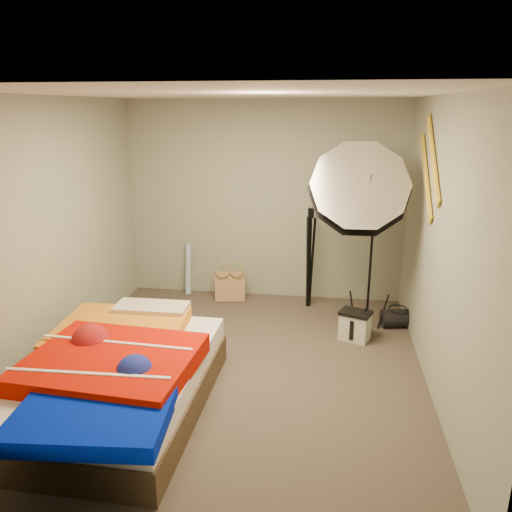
% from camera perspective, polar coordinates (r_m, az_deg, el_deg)
% --- Properties ---
extents(floor, '(4.00, 4.00, 0.00)m').
position_cam_1_polar(floor, '(4.88, -2.24, -12.73)').
color(floor, '#50443D').
rests_on(floor, ground).
extents(ceiling, '(4.00, 4.00, 0.00)m').
position_cam_1_polar(ceiling, '(4.26, -2.63, 18.05)').
color(ceiling, silver).
rests_on(ceiling, wall_back).
extents(wall_back, '(3.50, 0.00, 3.50)m').
position_cam_1_polar(wall_back, '(6.34, 0.94, 6.23)').
color(wall_back, gray).
rests_on(wall_back, floor).
extents(wall_front, '(3.50, 0.00, 3.50)m').
position_cam_1_polar(wall_front, '(2.59, -10.74, -9.89)').
color(wall_front, gray).
rests_on(wall_front, floor).
extents(wall_left, '(0.00, 4.00, 4.00)m').
position_cam_1_polar(wall_left, '(5.03, -22.43, 2.21)').
color(wall_left, gray).
rests_on(wall_left, floor).
extents(wall_right, '(0.00, 4.00, 4.00)m').
position_cam_1_polar(wall_right, '(4.44, 20.39, 0.64)').
color(wall_right, gray).
rests_on(wall_right, floor).
extents(tote_bag, '(0.41, 0.23, 0.39)m').
position_cam_1_polar(tote_bag, '(6.42, -2.99, -3.46)').
color(tote_bag, tan).
rests_on(tote_bag, floor).
extents(wrapping_roll, '(0.08, 0.19, 0.67)m').
position_cam_1_polar(wrapping_roll, '(6.67, -7.74, -1.51)').
color(wrapping_roll, '#5B90BF').
rests_on(wrapping_roll, floor).
extents(camera_case, '(0.35, 0.30, 0.30)m').
position_cam_1_polar(camera_case, '(5.48, 11.24, -7.91)').
color(camera_case, beige).
rests_on(camera_case, floor).
extents(duffel_bag, '(0.37, 0.27, 0.21)m').
position_cam_1_polar(duffel_bag, '(5.90, 15.79, -6.86)').
color(duffel_bag, black).
rests_on(duffel_bag, floor).
extents(wall_stripe_upper, '(0.02, 0.91, 0.78)m').
position_cam_1_polar(wall_stripe_upper, '(4.89, 19.60, 10.49)').
color(wall_stripe_upper, gold).
rests_on(wall_stripe_upper, wall_right).
extents(wall_stripe_lower, '(0.02, 0.91, 0.78)m').
position_cam_1_polar(wall_stripe_lower, '(5.16, 18.87, 8.59)').
color(wall_stripe_lower, gold).
rests_on(wall_stripe_lower, wall_right).
extents(bed, '(1.42, 2.19, 0.58)m').
position_cam_1_polar(bed, '(4.31, -15.65, -13.21)').
color(bed, '#4C3928').
rests_on(bed, floor).
extents(photo_umbrella, '(1.27, 0.94, 2.19)m').
position_cam_1_polar(photo_umbrella, '(5.24, 11.68, 7.29)').
color(photo_umbrella, black).
rests_on(photo_umbrella, floor).
extents(camera_tripod, '(0.08, 0.08, 1.25)m').
position_cam_1_polar(camera_tripod, '(6.10, 6.15, 0.56)').
color(camera_tripod, black).
rests_on(camera_tripod, floor).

